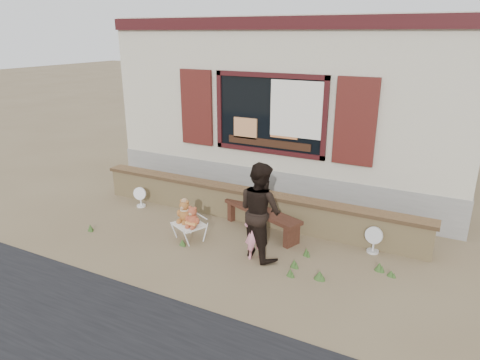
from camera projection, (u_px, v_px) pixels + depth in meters
The scene contains 12 objects.
ground at pixel (225, 240), 8.00m from camera, with size 80.00×80.00×0.00m, color brown.
shopfront at pixel (308, 100), 11.12m from camera, with size 8.04×5.13×4.00m.
brick_wall at pixel (249, 205), 8.73m from camera, with size 7.10×0.36×0.67m.
bench at pixel (262, 216), 8.23m from camera, with size 1.79×0.99×0.45m.
folding_chair at pixel (189, 225), 7.92m from camera, with size 0.67×0.64×0.32m.
teddy_bear_left at pixel (185, 210), 7.94m from camera, with size 0.32×0.28×0.44m, color brown, non-canonical shape.
teddy_bear_right at pixel (193, 216), 7.74m from camera, with size 0.29×0.25×0.40m, color brown, non-canonical shape.
child at pixel (255, 232), 7.19m from camera, with size 0.36×0.23×0.98m, color pink.
adult at pixel (260, 211), 7.17m from camera, with size 0.82×0.64×1.69m, color black.
fan_left at pixel (141, 197), 9.45m from camera, with size 0.30×0.19×0.46m.
fan_right at pixel (374, 239), 7.47m from camera, with size 0.32×0.21×0.50m.
grass_tufts at pixel (289, 261), 7.13m from camera, with size 5.61×1.19×0.15m.
Camera 1 is at (3.53, -6.27, 3.68)m, focal length 32.00 mm.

